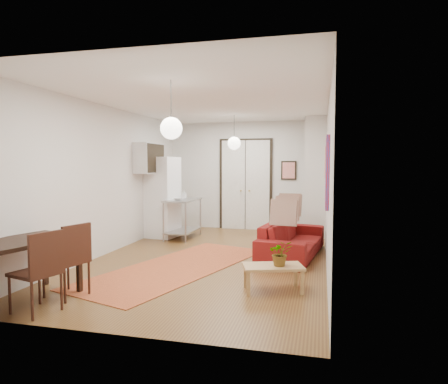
% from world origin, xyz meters
% --- Properties ---
extents(floor, '(7.00, 7.00, 0.00)m').
position_xyz_m(floor, '(0.00, 0.00, 0.00)').
color(floor, brown).
rests_on(floor, ground).
extents(ceiling, '(4.20, 7.00, 0.02)m').
position_xyz_m(ceiling, '(0.00, 0.00, 2.90)').
color(ceiling, white).
rests_on(ceiling, wall_back).
extents(wall_back, '(4.20, 0.02, 2.90)m').
position_xyz_m(wall_back, '(0.00, 3.50, 1.45)').
color(wall_back, silver).
rests_on(wall_back, floor).
extents(wall_front, '(4.20, 0.02, 2.90)m').
position_xyz_m(wall_front, '(0.00, -3.50, 1.45)').
color(wall_front, silver).
rests_on(wall_front, floor).
extents(wall_left, '(0.02, 7.00, 2.90)m').
position_xyz_m(wall_left, '(-2.10, 0.00, 1.45)').
color(wall_left, silver).
rests_on(wall_left, floor).
extents(wall_right, '(0.02, 7.00, 2.90)m').
position_xyz_m(wall_right, '(2.10, 0.00, 1.45)').
color(wall_right, silver).
rests_on(wall_right, floor).
extents(double_doors, '(1.44, 0.06, 2.50)m').
position_xyz_m(double_doors, '(0.00, 3.46, 1.20)').
color(double_doors, white).
rests_on(double_doors, wall_back).
extents(stub_partition, '(0.50, 0.10, 2.90)m').
position_xyz_m(stub_partition, '(1.85, 2.55, 1.45)').
color(stub_partition, silver).
rests_on(stub_partition, floor).
extents(wall_cabinet, '(0.35, 1.00, 0.70)m').
position_xyz_m(wall_cabinet, '(-1.92, 1.50, 1.90)').
color(wall_cabinet, silver).
rests_on(wall_cabinet, wall_left).
extents(painting_popart, '(0.05, 1.00, 1.00)m').
position_xyz_m(painting_popart, '(2.08, -1.25, 1.65)').
color(painting_popart, red).
rests_on(painting_popart, wall_right).
extents(painting_abstract, '(0.05, 0.50, 0.60)m').
position_xyz_m(painting_abstract, '(2.08, 0.80, 1.80)').
color(painting_abstract, beige).
rests_on(painting_abstract, wall_right).
extents(poster_back, '(0.40, 0.03, 0.50)m').
position_xyz_m(poster_back, '(1.15, 3.47, 1.60)').
color(poster_back, red).
rests_on(poster_back, wall_back).
extents(print_left, '(0.03, 0.44, 0.54)m').
position_xyz_m(print_left, '(-2.07, 2.00, 1.95)').
color(print_left, olive).
rests_on(print_left, wall_left).
extents(pendant_back, '(0.30, 0.30, 0.80)m').
position_xyz_m(pendant_back, '(0.00, 2.00, 2.25)').
color(pendant_back, white).
rests_on(pendant_back, ceiling).
extents(pendant_front, '(0.30, 0.30, 0.80)m').
position_xyz_m(pendant_front, '(0.00, -2.00, 2.25)').
color(pendant_front, white).
rests_on(pendant_front, ceiling).
extents(kilim_rug, '(2.57, 4.17, 0.01)m').
position_xyz_m(kilim_rug, '(-0.38, -0.78, 0.00)').
color(kilim_rug, '#C65B31').
rests_on(kilim_rug, floor).
extents(sofa, '(2.37, 1.20, 0.66)m').
position_xyz_m(sofa, '(1.47, 0.52, 0.33)').
color(sofa, maroon).
rests_on(sofa, floor).
extents(coffee_table, '(0.92, 0.68, 0.36)m').
position_xyz_m(coffee_table, '(1.36, -1.69, 0.32)').
color(coffee_table, tan).
rests_on(coffee_table, floor).
extents(potted_plant, '(0.36, 0.39, 0.36)m').
position_xyz_m(potted_plant, '(1.46, -1.69, 0.54)').
color(potted_plant, '#327035').
rests_on(potted_plant, coffee_table).
extents(kitchen_counter, '(0.61, 1.22, 0.93)m').
position_xyz_m(kitchen_counter, '(-1.21, 1.80, 0.61)').
color(kitchen_counter, '#A8A9AC').
rests_on(kitchen_counter, floor).
extents(bowl, '(0.22, 0.22, 0.05)m').
position_xyz_m(bowl, '(-1.21, 1.50, 0.96)').
color(bowl, silver).
rests_on(bowl, kitchen_counter).
extents(soap_bottle, '(0.09, 0.09, 0.19)m').
position_xyz_m(soap_bottle, '(-1.26, 2.05, 1.03)').
color(soap_bottle, teal).
rests_on(soap_bottle, kitchen_counter).
extents(fridge, '(0.77, 0.77, 1.93)m').
position_xyz_m(fridge, '(-1.74, 1.83, 0.97)').
color(fridge, white).
rests_on(fridge, floor).
extents(dining_table, '(1.17, 1.60, 0.80)m').
position_xyz_m(dining_table, '(-1.75, -2.91, 0.71)').
color(dining_table, black).
rests_on(dining_table, floor).
extents(dining_chair_near, '(0.58, 0.72, 0.98)m').
position_xyz_m(dining_chair_near, '(-1.29, -2.46, 0.57)').
color(dining_chair_near, '#3D1E13').
rests_on(dining_chair_near, floor).
extents(dining_chair_far, '(0.58, 0.72, 0.98)m').
position_xyz_m(dining_chair_far, '(-1.29, -3.05, 0.57)').
color(dining_chair_far, '#3D1E13').
rests_on(dining_chair_far, floor).
extents(black_side_chair, '(0.42, 0.42, 0.81)m').
position_xyz_m(black_side_chair, '(1.05, 2.60, 0.47)').
color(black_side_chair, black).
rests_on(black_side_chair, floor).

